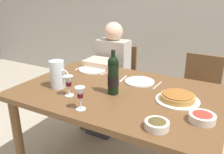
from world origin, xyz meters
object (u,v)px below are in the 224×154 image
(wine_glass_left_diner, at_px, (80,94))
(diner_left, at_px, (108,74))
(dinner_plate_left_setting, at_px, (92,70))
(baked_tart, at_px, (178,97))
(chair_right, at_px, (198,93))
(wine_bottle, at_px, (113,75))
(salad_bowl, at_px, (202,117))
(chair_left, at_px, (118,78))
(olive_bowl, at_px, (157,124))
(water_pitcher, at_px, (57,76))
(dinner_plate_right_setting, at_px, (140,82))
(wine_glass_right_diner, at_px, (69,82))
(dining_table, at_px, (118,101))

(wine_glass_left_diner, bearing_deg, diner_left, 110.56)
(dinner_plate_left_setting, relative_size, diner_left, 0.22)
(baked_tart, xyz_separation_m, chair_right, (0.02, 0.84, -0.29))
(wine_bottle, bearing_deg, diner_left, 122.14)
(baked_tart, relative_size, salad_bowl, 1.96)
(wine_glass_left_diner, height_order, dinner_plate_left_setting, wine_glass_left_diner)
(wine_glass_left_diner, distance_m, chair_left, 1.36)
(wine_bottle, xyz_separation_m, chair_right, (0.46, 0.94, -0.40))
(baked_tart, distance_m, olive_bowl, 0.39)
(water_pitcher, bearing_deg, olive_bowl, -12.77)
(dinner_plate_right_setting, distance_m, chair_right, 0.79)
(wine_bottle, bearing_deg, olive_bowl, -34.55)
(salad_bowl, distance_m, wine_glass_right_diner, 0.89)
(water_pitcher, distance_m, wine_glass_left_diner, 0.42)
(olive_bowl, distance_m, diner_left, 1.33)
(wine_glass_left_diner, bearing_deg, dining_table, 79.87)
(baked_tart, relative_size, wine_glass_left_diner, 1.96)
(salad_bowl, height_order, diner_left, diner_left)
(dinner_plate_left_setting, bearing_deg, salad_bowl, -24.26)
(wine_glass_left_diner, distance_m, chair_right, 1.41)
(wine_glass_left_diner, bearing_deg, wine_glass_right_diner, 146.20)
(water_pitcher, height_order, olive_bowl, water_pitcher)
(dinner_plate_right_setting, bearing_deg, chair_left, 129.54)
(wine_bottle, bearing_deg, salad_bowl, -9.12)
(chair_left, bearing_deg, water_pitcher, 89.92)
(dinner_plate_left_setting, distance_m, chair_right, 1.09)
(wine_glass_right_diner, xyz_separation_m, dinner_plate_right_setting, (0.34, 0.48, -0.10))
(salad_bowl, distance_m, olive_bowl, 0.28)
(wine_bottle, bearing_deg, dining_table, 83.46)
(water_pitcher, xyz_separation_m, olive_bowl, (0.85, -0.19, -0.07))
(baked_tart, distance_m, chair_left, 1.25)
(chair_right, bearing_deg, dining_table, 65.78)
(dining_table, bearing_deg, diner_left, 125.44)
(dinner_plate_right_setting, distance_m, diner_left, 0.67)
(dining_table, height_order, water_pitcher, water_pitcher)
(salad_bowl, xyz_separation_m, dinner_plate_right_setting, (-0.55, 0.40, -0.02))
(chair_right, bearing_deg, water_pitcher, 52.90)
(dining_table, height_order, salad_bowl, salad_bowl)
(chair_left, bearing_deg, wine_bottle, 114.31)
(wine_bottle, relative_size, water_pitcher, 1.52)
(wine_bottle, height_order, baked_tart, wine_bottle)
(dining_table, xyz_separation_m, wine_glass_right_diner, (-0.26, -0.25, 0.19))
(dining_table, distance_m, diner_left, 0.77)
(wine_glass_right_diner, height_order, dinner_plate_right_setting, wine_glass_right_diner)
(baked_tart, height_order, olive_bowl, baked_tart)
(wine_glass_left_diner, xyz_separation_m, dinner_plate_right_setting, (0.14, 0.61, -0.10))
(dinner_plate_right_setting, bearing_deg, wine_bottle, -105.34)
(dining_table, relative_size, dinner_plate_left_setting, 5.97)
(dinner_plate_left_setting, relative_size, dinner_plate_right_setting, 1.05)
(salad_bowl, relative_size, chair_right, 0.17)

